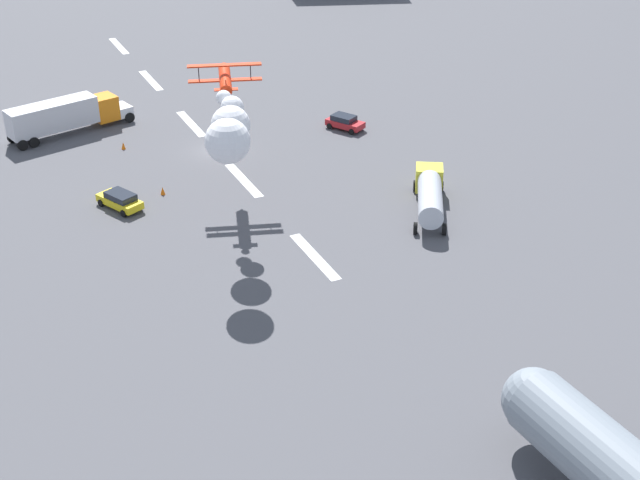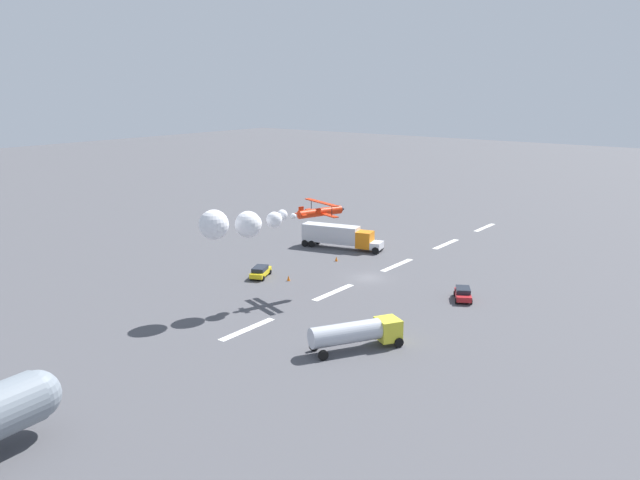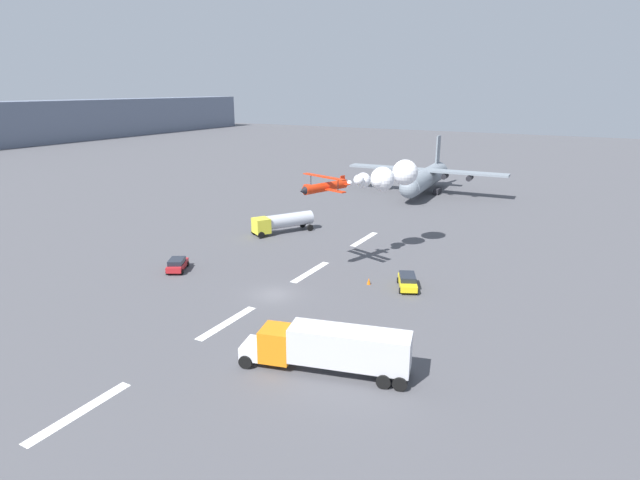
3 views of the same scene
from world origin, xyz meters
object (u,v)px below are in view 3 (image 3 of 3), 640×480
Objects in this scene: stunt_biplane_red at (385,177)px; fuel_tanker_truck at (282,222)px; followme_car_yellow at (407,281)px; semi_truck_orange at (331,347)px; traffic_cone_near at (323,323)px; airport_staff_sedan at (177,264)px; cargo_transport_plane at (424,179)px; traffic_cone_far at (369,281)px.

stunt_biplane_red is 19.40m from fuel_tanker_truck.
followme_car_yellow is (-12.23, -24.27, -0.93)m from fuel_tanker_truck.
semi_truck_orange is 8.00m from traffic_cone_near.
stunt_biplane_red is 15.45m from followme_car_yellow.
fuel_tanker_truck is at bearing 63.26° from followme_car_yellow.
semi_truck_orange is 29.26m from airport_staff_sedan.
traffic_cone_near is at bearing 32.78° from semi_truck_orange.
stunt_biplane_red is (-40.65, -7.56, 6.95)m from cargo_transport_plane.
airport_staff_sedan is 5.85× the size of traffic_cone_far.
airport_staff_sedan is at bearing 174.45° from fuel_tanker_truck.
traffic_cone_far is at bearing -165.49° from stunt_biplane_red.
traffic_cone_far is (18.40, 4.84, -1.73)m from semi_truck_orange.
semi_truck_orange reaches higher than followme_car_yellow.
fuel_tanker_truck is 24.15m from traffic_cone_far.
traffic_cone_far is (-11.03, -2.85, -9.93)m from stunt_biplane_red.
airport_staff_sedan is 23.18m from traffic_cone_far.
followme_car_yellow is at bearing -15.36° from traffic_cone_near.
fuel_tanker_truck reaches higher than followme_car_yellow.
semi_truck_orange is 1.43× the size of fuel_tanker_truck.
followme_car_yellow is at bearing -75.66° from traffic_cone_far.
traffic_cone_near is 1.00× the size of traffic_cone_far.
cargo_transport_plane reaches higher than fuel_tanker_truck.
cargo_transport_plane is at bearing 10.53° from stunt_biplane_red.
followme_car_yellow is 13.38m from traffic_cone_near.
cargo_transport_plane is 41.93m from stunt_biplane_red.
stunt_biplane_red is at bearing -46.83° from airport_staff_sedan.
followme_car_yellow is 6.44× the size of traffic_cone_far.
fuel_tanker_truck is 1.95× the size of followme_car_yellow.
followme_car_yellow is at bearing -116.74° from fuel_tanker_truck.
traffic_cone_far is at bearing -168.61° from cargo_transport_plane.
fuel_tanker_truck is 20.43m from airport_staff_sedan.
cargo_transport_plane is at bearing -11.25° from airport_staff_sedan.
airport_staff_sedan reaches higher than traffic_cone_near.
traffic_cone_near is (-63.52, -11.02, -2.98)m from cargo_transport_plane.
fuel_tanker_truck reaches higher than traffic_cone_near.
semi_truck_orange is 19.51m from followme_car_yellow.
stunt_biplane_red is 31.50m from semi_truck_orange.
semi_truck_orange is at bearing -147.22° from traffic_cone_near.
airport_staff_sedan reaches higher than traffic_cone_far.
semi_truck_orange is at bearing -177.99° from followme_car_yellow.
traffic_cone_near is (-12.90, 3.54, -0.44)m from followme_car_yellow.
fuel_tanker_truck is (31.69, 24.95, -0.36)m from semi_truck_orange.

